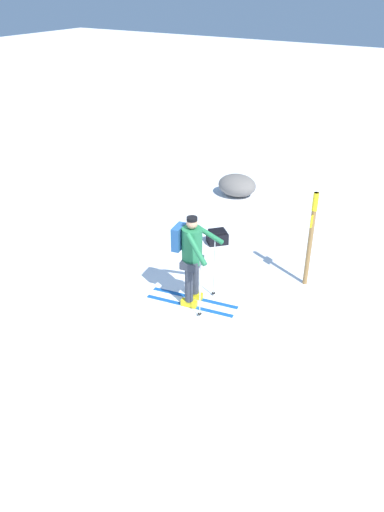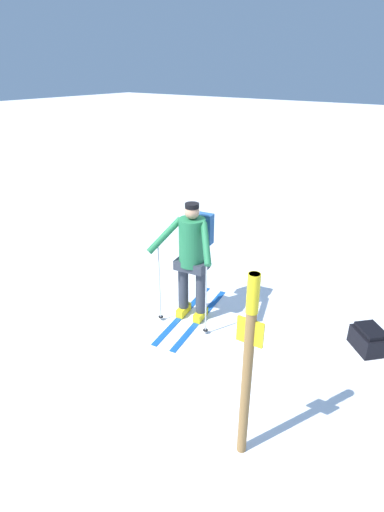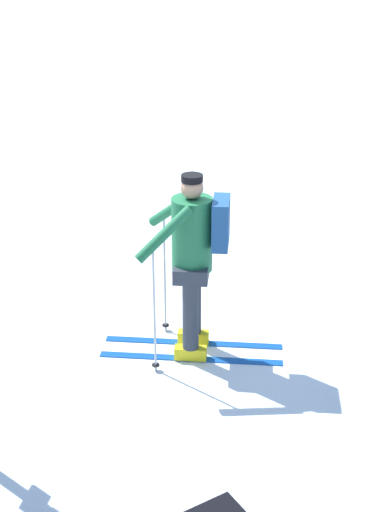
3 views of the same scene
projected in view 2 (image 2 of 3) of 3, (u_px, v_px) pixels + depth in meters
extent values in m
plane|color=white|center=(158.00, 317.00, 5.98)|extent=(80.00, 80.00, 0.00)
cube|color=#144C9E|center=(201.00, 318.00, 5.93)|extent=(1.72, 0.37, 0.01)
cube|color=yellow|center=(201.00, 315.00, 5.90)|extent=(0.31, 0.16, 0.12)
cylinder|color=#2D333D|center=(201.00, 289.00, 5.72)|extent=(0.15, 0.15, 0.75)
cube|color=#144C9E|center=(184.00, 313.00, 6.05)|extent=(1.72, 0.37, 0.01)
cube|color=yellow|center=(184.00, 310.00, 6.02)|extent=(0.31, 0.16, 0.12)
cylinder|color=#2D333D|center=(183.00, 285.00, 5.83)|extent=(0.15, 0.15, 0.75)
cube|color=#2D333D|center=(192.00, 264.00, 5.61)|extent=(0.38, 0.48, 0.14)
cylinder|color=#1E663D|center=(192.00, 242.00, 5.47)|extent=(0.37, 0.37, 0.68)
sphere|color=tan|center=(192.00, 212.00, 5.28)|extent=(0.20, 0.20, 0.20)
cylinder|color=black|center=(192.00, 206.00, 5.24)|extent=(0.19, 0.19, 0.06)
cube|color=navy|center=(200.00, 228.00, 5.62)|extent=(0.20, 0.39, 0.44)
cylinder|color=#B2B7BC|center=(206.00, 295.00, 5.33)|extent=(0.02, 0.02, 1.25)
cylinder|color=black|center=(205.00, 330.00, 5.58)|extent=(0.07, 0.07, 0.01)
cylinder|color=#1E663D|center=(206.00, 244.00, 5.12)|extent=(0.47, 0.43, 0.45)
cylinder|color=#B2B7BC|center=(160.00, 283.00, 5.63)|extent=(0.02, 0.02, 1.25)
cylinder|color=black|center=(161.00, 317.00, 5.87)|extent=(0.07, 0.07, 0.01)
cylinder|color=#1E663D|center=(165.00, 235.00, 5.37)|extent=(0.54, 0.29, 0.45)
cube|color=black|center=(369.00, 341.00, 5.25)|extent=(0.56, 0.56, 0.26)
cube|color=black|center=(371.00, 330.00, 5.18)|extent=(0.46, 0.46, 0.06)
cylinder|color=olive|center=(247.00, 372.00, 3.49)|extent=(0.09, 0.09, 1.95)
cylinder|color=yellow|center=(253.00, 293.00, 3.15)|extent=(0.10, 0.10, 0.35)
cube|color=yellow|center=(250.00, 332.00, 3.31)|extent=(0.04, 0.24, 0.24)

